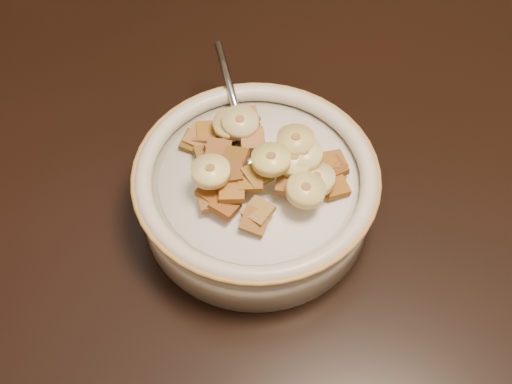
# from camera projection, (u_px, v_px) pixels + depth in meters

# --- Properties ---
(table) EXTENTS (1.44, 0.96, 0.04)m
(table) POSITION_uv_depth(u_px,v_px,m) (469.00, 171.00, 0.68)
(table) COLOR black
(table) RESTS_ON floor
(cereal_bowl) EXTENTS (0.20, 0.20, 0.05)m
(cereal_bowl) POSITION_uv_depth(u_px,v_px,m) (256.00, 196.00, 0.61)
(cereal_bowl) COLOR beige
(cereal_bowl) RESTS_ON table
(milk) EXTENTS (0.16, 0.16, 0.00)m
(milk) POSITION_uv_depth(u_px,v_px,m) (256.00, 180.00, 0.59)
(milk) COLOR white
(milk) RESTS_ON cereal_bowl
(spoon) EXTENTS (0.05, 0.06, 0.01)m
(spoon) POSITION_uv_depth(u_px,v_px,m) (247.00, 148.00, 0.60)
(spoon) COLOR #B2B8C4
(spoon) RESTS_ON cereal_bowl
(cereal_square_0) EXTENTS (0.02, 0.02, 0.01)m
(cereal_square_0) POSITION_uv_depth(u_px,v_px,m) (248.00, 133.00, 0.60)
(cereal_square_0) COLOR brown
(cereal_square_0) RESTS_ON milk
(cereal_square_1) EXTENTS (0.02, 0.02, 0.01)m
(cereal_square_1) POSITION_uv_depth(u_px,v_px,m) (288.00, 185.00, 0.57)
(cereal_square_1) COLOR brown
(cereal_square_1) RESTS_ON milk
(cereal_square_2) EXTENTS (0.02, 0.02, 0.01)m
(cereal_square_2) POSITION_uv_depth(u_px,v_px,m) (231.00, 172.00, 0.57)
(cereal_square_2) COLOR brown
(cereal_square_2) RESTS_ON milk
(cereal_square_3) EXTENTS (0.03, 0.03, 0.01)m
(cereal_square_3) POSITION_uv_depth(u_px,v_px,m) (297.00, 178.00, 0.57)
(cereal_square_3) COLOR brown
(cereal_square_3) RESTS_ON milk
(cereal_square_4) EXTENTS (0.03, 0.03, 0.01)m
(cereal_square_4) POSITION_uv_depth(u_px,v_px,m) (225.00, 206.00, 0.56)
(cereal_square_4) COLOR brown
(cereal_square_4) RESTS_ON milk
(cereal_square_5) EXTENTS (0.03, 0.03, 0.01)m
(cereal_square_5) POSITION_uv_depth(u_px,v_px,m) (333.00, 161.00, 0.59)
(cereal_square_5) COLOR #945523
(cereal_square_5) RESTS_ON milk
(cereal_square_6) EXTENTS (0.02, 0.02, 0.01)m
(cereal_square_6) POSITION_uv_depth(u_px,v_px,m) (251.00, 180.00, 0.56)
(cereal_square_6) COLOR brown
(cereal_square_6) RESTS_ON milk
(cereal_square_7) EXTENTS (0.02, 0.02, 0.01)m
(cereal_square_7) POSITION_uv_depth(u_px,v_px,m) (232.00, 191.00, 0.56)
(cereal_square_7) COLOR olive
(cereal_square_7) RESTS_ON milk
(cereal_square_8) EXTENTS (0.03, 0.03, 0.01)m
(cereal_square_8) POSITION_uv_depth(u_px,v_px,m) (333.00, 168.00, 0.59)
(cereal_square_8) COLOR brown
(cereal_square_8) RESTS_ON milk
(cereal_square_9) EXTENTS (0.03, 0.03, 0.01)m
(cereal_square_9) POSITION_uv_depth(u_px,v_px,m) (257.00, 174.00, 0.56)
(cereal_square_9) COLOR brown
(cereal_square_9) RESTS_ON milk
(cereal_square_10) EXTENTS (0.03, 0.03, 0.01)m
(cereal_square_10) POSITION_uv_depth(u_px,v_px,m) (207.00, 156.00, 0.59)
(cereal_square_10) COLOR brown
(cereal_square_10) RESTS_ON milk
(cereal_square_11) EXTENTS (0.03, 0.03, 0.01)m
(cereal_square_11) POSITION_uv_depth(u_px,v_px,m) (335.00, 187.00, 0.57)
(cereal_square_11) COLOR brown
(cereal_square_11) RESTS_ON milk
(cereal_square_12) EXTENTS (0.03, 0.03, 0.01)m
(cereal_square_12) POSITION_uv_depth(u_px,v_px,m) (245.00, 120.00, 0.61)
(cereal_square_12) COLOR #9A652E
(cereal_square_12) RESTS_ON milk
(cereal_square_13) EXTENTS (0.02, 0.02, 0.01)m
(cereal_square_13) POSITION_uv_depth(u_px,v_px,m) (325.00, 187.00, 0.58)
(cereal_square_13) COLOR #925B29
(cereal_square_13) RESTS_ON milk
(cereal_square_14) EXTENTS (0.02, 0.02, 0.01)m
(cereal_square_14) POSITION_uv_depth(u_px,v_px,m) (252.00, 140.00, 0.59)
(cereal_square_14) COLOR #995C34
(cereal_square_14) RESTS_ON milk
(cereal_square_15) EXTENTS (0.02, 0.02, 0.01)m
(cereal_square_15) POSITION_uv_depth(u_px,v_px,m) (206.00, 136.00, 0.61)
(cereal_square_15) COLOR brown
(cereal_square_15) RESTS_ON milk
(cereal_square_16) EXTENTS (0.02, 0.02, 0.01)m
(cereal_square_16) POSITION_uv_depth(u_px,v_px,m) (319.00, 174.00, 0.58)
(cereal_square_16) COLOR brown
(cereal_square_16) RESTS_ON milk
(cereal_square_17) EXTENTS (0.03, 0.03, 0.01)m
(cereal_square_17) POSITION_uv_depth(u_px,v_px,m) (258.00, 211.00, 0.56)
(cereal_square_17) COLOR olive
(cereal_square_17) RESTS_ON milk
(cereal_square_18) EXTENTS (0.03, 0.03, 0.01)m
(cereal_square_18) POSITION_uv_depth(u_px,v_px,m) (198.00, 138.00, 0.60)
(cereal_square_18) COLOR brown
(cereal_square_18) RESTS_ON milk
(cereal_square_19) EXTENTS (0.02, 0.02, 0.01)m
(cereal_square_19) POSITION_uv_depth(u_px,v_px,m) (208.00, 132.00, 0.61)
(cereal_square_19) COLOR brown
(cereal_square_19) RESTS_ON milk
(cereal_square_20) EXTENTS (0.03, 0.03, 0.01)m
(cereal_square_20) POSITION_uv_depth(u_px,v_px,m) (212.00, 191.00, 0.56)
(cereal_square_20) COLOR brown
(cereal_square_20) RESTS_ON milk
(cereal_square_21) EXTENTS (0.03, 0.03, 0.01)m
(cereal_square_21) POSITION_uv_depth(u_px,v_px,m) (321.00, 164.00, 0.59)
(cereal_square_21) COLOR brown
(cereal_square_21) RESTS_ON milk
(cereal_square_22) EXTENTS (0.03, 0.03, 0.01)m
(cereal_square_22) POSITION_uv_depth(u_px,v_px,m) (224.00, 174.00, 0.57)
(cereal_square_22) COLOR brown
(cereal_square_22) RESTS_ON milk
(cereal_square_23) EXTENTS (0.02, 0.02, 0.01)m
(cereal_square_23) POSITION_uv_depth(u_px,v_px,m) (255.00, 221.00, 0.55)
(cereal_square_23) COLOR brown
(cereal_square_23) RESTS_ON milk
(cereal_square_24) EXTENTS (0.02, 0.02, 0.01)m
(cereal_square_24) POSITION_uv_depth(u_px,v_px,m) (235.00, 159.00, 0.58)
(cereal_square_24) COLOR brown
(cereal_square_24) RESTS_ON milk
(cereal_square_25) EXTENTS (0.03, 0.03, 0.01)m
(cereal_square_25) POSITION_uv_depth(u_px,v_px,m) (247.00, 118.00, 0.62)
(cereal_square_25) COLOR brown
(cereal_square_25) RESTS_ON milk
(cereal_square_26) EXTENTS (0.03, 0.03, 0.01)m
(cereal_square_26) POSITION_uv_depth(u_px,v_px,m) (211.00, 199.00, 0.56)
(cereal_square_26) COLOR olive
(cereal_square_26) RESTS_ON milk
(cereal_square_27) EXTENTS (0.03, 0.03, 0.01)m
(cereal_square_27) POSITION_uv_depth(u_px,v_px,m) (329.00, 179.00, 0.58)
(cereal_square_27) COLOR olive
(cereal_square_27) RESTS_ON milk
(cereal_square_28) EXTENTS (0.02, 0.02, 0.01)m
(cereal_square_28) POSITION_uv_depth(u_px,v_px,m) (228.00, 132.00, 0.61)
(cereal_square_28) COLOR brown
(cereal_square_28) RESTS_ON milk
(cereal_square_29) EXTENTS (0.03, 0.03, 0.01)m
(cereal_square_29) POSITION_uv_depth(u_px,v_px,m) (220.00, 152.00, 0.59)
(cereal_square_29) COLOR brown
(cereal_square_29) RESTS_ON milk
(cereal_square_30) EXTENTS (0.02, 0.02, 0.01)m
(cereal_square_30) POSITION_uv_depth(u_px,v_px,m) (218.00, 151.00, 0.58)
(cereal_square_30) COLOR brown
(cereal_square_30) RESTS_ON milk
(cereal_square_31) EXTENTS (0.02, 0.02, 0.01)m
(cereal_square_31) POSITION_uv_depth(u_px,v_px,m) (194.00, 143.00, 0.60)
(cereal_square_31) COLOR brown
(cereal_square_31) RESTS_ON milk
(banana_slice_0) EXTENTS (0.04, 0.04, 0.01)m
(banana_slice_0) POSITION_uv_depth(u_px,v_px,m) (294.00, 159.00, 0.57)
(banana_slice_0) COLOR #F1E792
(banana_slice_0) RESTS_ON milk
(banana_slice_1) EXTENTS (0.03, 0.03, 0.01)m
(banana_slice_1) POSITION_uv_depth(u_px,v_px,m) (304.00, 155.00, 0.57)
(banana_slice_1) COLOR beige
(banana_slice_1) RESTS_ON milk
(banana_slice_2) EXTENTS (0.04, 0.04, 0.01)m
(banana_slice_2) POSITION_uv_depth(u_px,v_px,m) (306.00, 190.00, 0.55)
(banana_slice_2) COLOR #F1DF7C
(banana_slice_2) RESTS_ON milk
(banana_slice_3) EXTENTS (0.04, 0.04, 0.01)m
(banana_slice_3) POSITION_uv_depth(u_px,v_px,m) (232.00, 124.00, 0.60)
(banana_slice_3) COLOR #FEEF7D
(banana_slice_3) RESTS_ON milk
(banana_slice_4) EXTENTS (0.04, 0.04, 0.01)m
(banana_slice_4) POSITION_uv_depth(u_px,v_px,m) (240.00, 123.00, 0.59)
(banana_slice_4) COLOR #CDC378
(banana_slice_4) RESTS_ON milk
(banana_slice_5) EXTENTS (0.04, 0.04, 0.01)m
(banana_slice_5) POSITION_uv_depth(u_px,v_px,m) (211.00, 172.00, 0.56)
(banana_slice_5) COLOR #E9DC7A
(banana_slice_5) RESTS_ON milk
(banana_slice_6) EXTENTS (0.04, 0.04, 0.02)m
(banana_slice_6) POSITION_uv_depth(u_px,v_px,m) (316.00, 179.00, 0.56)
(banana_slice_6) COLOR #D2BB70
(banana_slice_6) RESTS_ON milk
(banana_slice_7) EXTENTS (0.04, 0.04, 0.01)m
(banana_slice_7) POSITION_uv_depth(u_px,v_px,m) (271.00, 159.00, 0.56)
(banana_slice_7) COLOR #E6D978
(banana_slice_7) RESTS_ON milk
(banana_slice_8) EXTENTS (0.04, 0.04, 0.01)m
(banana_slice_8) POSITION_uv_depth(u_px,v_px,m) (296.00, 141.00, 0.57)
(banana_slice_8) COLOR #CCBB63
(banana_slice_8) RESTS_ON milk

